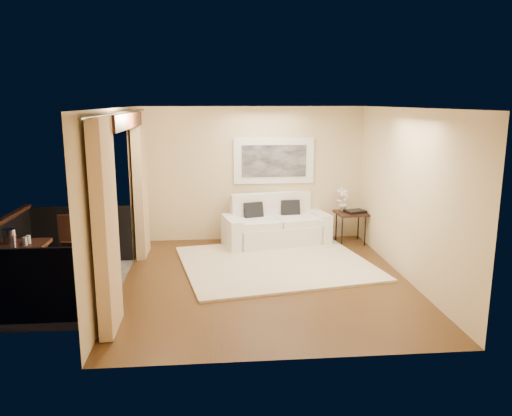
{
  "coord_description": "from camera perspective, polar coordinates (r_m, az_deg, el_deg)",
  "views": [
    {
      "loc": [
        -0.84,
        -7.48,
        2.8
      ],
      "look_at": [
        -0.1,
        0.63,
        1.05
      ],
      "focal_mm": 35.0,
      "sensor_mm": 36.0,
      "label": 1
    }
  ],
  "objects": [
    {
      "name": "artwork",
      "position": [
        10.1,
        2.06,
        5.41
      ],
      "size": [
        1.62,
        0.07,
        0.92
      ],
      "color": "white",
      "rests_on": "room_shell"
    },
    {
      "name": "glass_b",
      "position": [
        7.7,
        -24.56,
        -3.29
      ],
      "size": [
        0.06,
        0.06,
        0.12
      ],
      "primitive_type": "cylinder",
      "color": "silver",
      "rests_on": "bistro_table"
    },
    {
      "name": "balcony_chair_near",
      "position": [
        7.2,
        -19.9,
        -6.9
      ],
      "size": [
        0.44,
        0.45,
        0.94
      ],
      "rotation": [
        0.0,
        0.0,
        -0.09
      ],
      "color": "black",
      "rests_on": "balcony"
    },
    {
      "name": "rug",
      "position": [
        8.79,
        2.24,
        -6.31
      ],
      "size": [
        3.6,
        3.27,
        0.04
      ],
      "primitive_type": "cube",
      "rotation": [
        0.0,
        0.0,
        0.18
      ],
      "color": "beige",
      "rests_on": "floor"
    },
    {
      "name": "ice_bucket",
      "position": [
        7.83,
        -26.33,
        -2.91
      ],
      "size": [
        0.18,
        0.18,
        0.2
      ],
      "primitive_type": "cylinder",
      "color": "silver",
      "rests_on": "bistro_table"
    },
    {
      "name": "curtains",
      "position": [
        7.73,
        -14.57,
        0.82
      ],
      "size": [
        0.16,
        4.8,
        2.64
      ],
      "color": "#DDB988",
      "rests_on": "ground"
    },
    {
      "name": "side_table",
      "position": [
        10.13,
        10.79,
        -0.79
      ],
      "size": [
        0.63,
        0.63,
        0.63
      ],
      "rotation": [
        0.0,
        0.0,
        0.09
      ],
      "color": "black",
      "rests_on": "floor"
    },
    {
      "name": "room_shell",
      "position": [
        7.6,
        -15.2,
        9.6
      ],
      "size": [
        5.0,
        6.4,
        5.0
      ],
      "color": "white",
      "rests_on": "ground"
    },
    {
      "name": "orchid",
      "position": [
        10.15,
        9.92,
        1.03
      ],
      "size": [
        0.3,
        0.24,
        0.49
      ],
      "primitive_type": "imported",
      "rotation": [
        0.0,
        0.0,
        0.29
      ],
      "color": "white",
      "rests_on": "side_table"
    },
    {
      "name": "candle",
      "position": [
        7.81,
        -24.72,
        -3.3
      ],
      "size": [
        0.06,
        0.06,
        0.07
      ],
      "primitive_type": "cylinder",
      "color": "red",
      "rests_on": "bistro_table"
    },
    {
      "name": "tray",
      "position": [
        10.09,
        11.27,
        -0.38
      ],
      "size": [
        0.45,
        0.38,
        0.05
      ],
      "primitive_type": "cube",
      "rotation": [
        0.0,
        0.0,
        0.31
      ],
      "color": "black",
      "rests_on": "side_table"
    },
    {
      "name": "sofa",
      "position": [
        9.96,
        2.18,
        -2.12
      ],
      "size": [
        2.19,
        1.28,
        0.99
      ],
      "rotation": [
        0.0,
        0.0,
        0.21
      ],
      "color": "white",
      "rests_on": "floor"
    },
    {
      "name": "vase",
      "position": [
        7.56,
        -25.94,
        -3.46
      ],
      "size": [
        0.04,
        0.04,
        0.18
      ],
      "primitive_type": "cylinder",
      "color": "silver",
      "rests_on": "bistro_table"
    },
    {
      "name": "floor",
      "position": [
        8.04,
        1.12,
        -8.27
      ],
      "size": [
        5.0,
        5.0,
        0.0
      ],
      "primitive_type": "plane",
      "color": "#553619",
      "rests_on": "ground"
    },
    {
      "name": "glass_a",
      "position": [
        7.62,
        -24.9,
        -3.47
      ],
      "size": [
        0.06,
        0.06,
        0.12
      ],
      "primitive_type": "cylinder",
      "color": "silver",
      "rests_on": "bistro_table"
    },
    {
      "name": "balcony_chair_far",
      "position": [
        8.51,
        -19.9,
        -3.47
      ],
      "size": [
        0.47,
        0.48,
        1.06
      ],
      "rotation": [
        0.0,
        0.0,
        3.17
      ],
      "color": "black",
      "rests_on": "balcony"
    },
    {
      "name": "bistro_table",
      "position": [
        7.73,
        -25.49,
        -4.4
      ],
      "size": [
        0.72,
        0.72,
        0.84
      ],
      "rotation": [
        0.0,
        0.0,
        -0.01
      ],
      "color": "black",
      "rests_on": "balcony"
    },
    {
      "name": "balcony",
      "position": [
        8.31,
        -22.37,
        -7.23
      ],
      "size": [
        1.81,
        2.6,
        1.17
      ],
      "color": "#605B56",
      "rests_on": "ground"
    }
  ]
}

